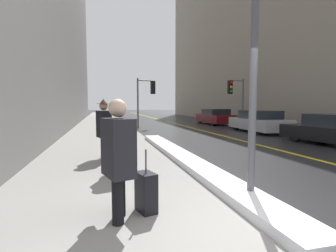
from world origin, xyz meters
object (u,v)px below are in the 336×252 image
at_px(pedestrian_with_shoulder_bag, 118,154).
at_px(rolling_suitcase, 146,193).
at_px(parked_car_silver, 259,122).
at_px(parked_car_maroon, 215,117).
at_px(traffic_light_near, 147,92).
at_px(traffic_light_far, 235,93).
at_px(lamp_post, 255,24).
at_px(pedestrian_trailing, 120,137).
at_px(pedestrian_in_fedora, 104,126).

relative_size(pedestrian_with_shoulder_bag, rolling_suitcase, 1.77).
xyz_separation_m(parked_car_silver, parked_car_maroon, (0.07, 6.29, 0.00)).
height_order(traffic_light_near, parked_car_silver, traffic_light_near).
relative_size(parked_car_silver, rolling_suitcase, 4.68).
bearing_deg(parked_car_maroon, traffic_light_far, 174.82).
bearing_deg(lamp_post, pedestrian_with_shoulder_bag, -173.61).
distance_m(traffic_light_near, parked_car_maroon, 6.52).
bearing_deg(pedestrian_trailing, rolling_suitcase, -11.21).
distance_m(lamp_post, pedestrian_with_shoulder_bag, 2.96).
bearing_deg(traffic_light_near, pedestrian_with_shoulder_bag, -110.64).
bearing_deg(pedestrian_with_shoulder_bag, pedestrian_trailing, 158.82).
height_order(parked_car_silver, rolling_suitcase, parked_car_silver).
bearing_deg(parked_car_silver, pedestrian_in_fedora, 124.77).
distance_m(lamp_post, parked_car_maroon, 17.54).
xyz_separation_m(lamp_post, traffic_light_near, (0.69, 14.15, -0.44)).
distance_m(pedestrian_in_fedora, parked_car_silver, 10.57).
bearing_deg(pedestrian_trailing, pedestrian_in_fedora, 173.34).
relative_size(lamp_post, traffic_light_near, 1.42).
height_order(traffic_light_far, parked_car_silver, traffic_light_far).
xyz_separation_m(pedestrian_with_shoulder_bag, parked_car_silver, (8.78, 10.03, -0.32)).
height_order(lamp_post, pedestrian_trailing, lamp_post).
height_order(traffic_light_far, rolling_suitcase, traffic_light_far).
height_order(traffic_light_near, pedestrian_in_fedora, traffic_light_near).
xyz_separation_m(parked_car_silver, rolling_suitcase, (-8.36, -9.86, -0.30)).
distance_m(traffic_light_far, rolling_suitcase, 15.06).
distance_m(pedestrian_with_shoulder_bag, pedestrian_in_fedora, 4.39).
bearing_deg(traffic_light_near, parked_car_silver, -45.84).
bearing_deg(lamp_post, pedestrian_trailing, 132.19).
bearing_deg(pedestrian_in_fedora, parked_car_maroon, 126.33).
xyz_separation_m(traffic_light_far, rolling_suitcase, (-8.18, -12.46, -2.13)).
bearing_deg(pedestrian_trailing, traffic_light_near, 150.59).
distance_m(lamp_post, traffic_light_near, 14.17).
xyz_separation_m(lamp_post, traffic_light_far, (6.40, 12.38, -0.46)).
height_order(traffic_light_near, traffic_light_far, traffic_light_near).
distance_m(pedestrian_trailing, parked_car_silver, 11.45).
bearing_deg(rolling_suitcase, pedestrian_in_fedora, 170.89).
bearing_deg(parked_car_silver, rolling_suitcase, 142.13).
bearing_deg(pedestrian_in_fedora, lamp_post, 12.84).
height_order(traffic_light_far, pedestrian_in_fedora, traffic_light_far).
bearing_deg(pedestrian_trailing, parked_car_maroon, 131.36).
bearing_deg(pedestrian_with_shoulder_bag, traffic_light_near, 151.97).
distance_m(traffic_light_far, pedestrian_trailing, 13.29).
height_order(traffic_light_near, pedestrian_with_shoulder_bag, traffic_light_near).
distance_m(traffic_light_near, pedestrian_trailing, 12.34).
xyz_separation_m(traffic_light_near, parked_car_maroon, (5.95, 1.93, -1.84)).
xyz_separation_m(pedestrian_in_fedora, parked_car_silver, (8.92, 5.65, -0.36)).
relative_size(lamp_post, pedestrian_with_shoulder_bag, 2.87).
xyz_separation_m(lamp_post, pedestrian_with_shoulder_bag, (-2.20, -0.25, -1.96)).
height_order(pedestrian_trailing, parked_car_silver, pedestrian_trailing).
bearing_deg(traffic_light_near, rolling_suitcase, -109.17).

